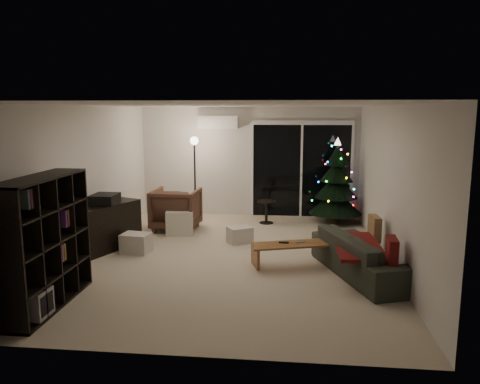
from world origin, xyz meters
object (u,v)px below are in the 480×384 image
object	(u,v)px
media_cabinet	(106,227)
sofa	(364,255)
armchair	(176,209)
coffee_table	(293,256)
christmas_tree	(336,181)
bookshelf	(29,242)

from	to	relation	value
media_cabinet	sofa	bearing A→B (deg)	11.22
armchair	coffee_table	world-z (taller)	armchair
media_cabinet	christmas_tree	xyz separation A→B (m)	(4.19, 2.44, 0.52)
sofa	christmas_tree	xyz separation A→B (m)	(-0.11, 3.30, 0.62)
christmas_tree	armchair	bearing A→B (deg)	-164.53
christmas_tree	coffee_table	bearing A→B (deg)	-106.72
bookshelf	media_cabinet	size ratio (longest dim) A/B	1.26
media_cabinet	armchair	bearing A→B (deg)	82.56
sofa	coffee_table	distance (m)	1.07
media_cabinet	armchair	size ratio (longest dim) A/B	1.39
bookshelf	media_cabinet	bearing A→B (deg)	82.62
bookshelf	christmas_tree	xyz separation A→B (m)	(4.19, 4.86, 0.11)
armchair	christmas_tree	bearing A→B (deg)	-162.60
christmas_tree	bookshelf	bearing A→B (deg)	-130.79
media_cabinet	coffee_table	xyz separation A→B (m)	(3.26, -0.66, -0.21)
media_cabinet	sofa	distance (m)	4.39
bookshelf	christmas_tree	distance (m)	6.41
armchair	christmas_tree	xyz separation A→B (m)	(3.31, 0.92, 0.50)
coffee_table	christmas_tree	distance (m)	3.31
bookshelf	christmas_tree	bearing A→B (deg)	41.82
bookshelf	armchair	xyz separation A→B (m)	(0.88, 3.94, -0.39)
media_cabinet	coffee_table	distance (m)	3.33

